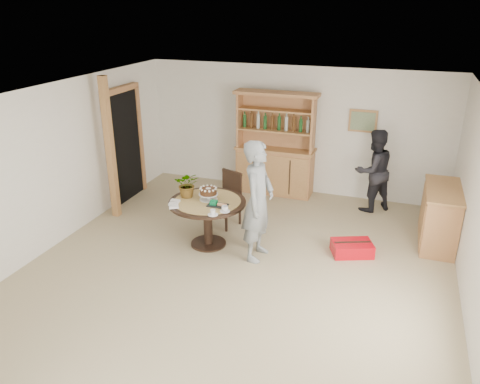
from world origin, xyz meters
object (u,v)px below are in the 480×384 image
sideboard (440,216)px  dining_table (208,210)px  adult_person (373,171)px  red_suitcase (352,248)px  teen_boy (258,201)px  hutch (275,160)px  dining_chair (228,195)px

sideboard → dining_table: sideboard is taller
adult_person → red_suitcase: bearing=46.7°
sideboard → teen_boy: size_ratio=0.69×
hutch → dining_chair: (-0.37, -1.68, -0.15)m
hutch → adult_person: bearing=-7.2°
hutch → teen_boy: (0.45, -2.60, 0.22)m
hutch → dining_table: 2.53m
hutch → red_suitcase: hutch is taller
hutch → dining_chair: 1.72m
hutch → dining_chair: hutch is taller
dining_table → dining_chair: 0.83m
dining_chair → teen_boy: (0.82, -0.92, 0.38)m
dining_chair → adult_person: adult_person is taller
dining_chair → adult_person: (2.28, 1.43, 0.23)m
hutch → teen_boy: 2.65m
dining_table → dining_chair: (0.03, 0.82, -0.07)m
sideboard → hutch: bearing=157.8°
adult_person → red_suitcase: size_ratio=2.17×
hutch → red_suitcase: size_ratio=2.89×
hutch → sideboard: size_ratio=1.62×
teen_boy → adult_person: size_ratio=1.19×
hutch → adult_person: 1.93m
red_suitcase → dining_chair: bearing=148.2°
dining_table → red_suitcase: bearing=11.5°
hutch → teen_boy: size_ratio=1.12×
sideboard → red_suitcase: bearing=-146.6°
hutch → red_suitcase: (1.81, -2.05, -0.59)m
dining_chair → teen_boy: 1.29m
dining_chair → teen_boy: teen_boy is taller
adult_person → sideboard: bearing=98.4°
teen_boy → red_suitcase: size_ratio=2.59×
adult_person → dining_chair: bearing=-7.9°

